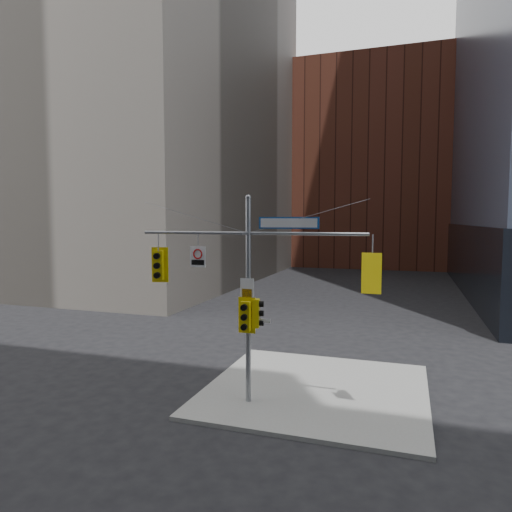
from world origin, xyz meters
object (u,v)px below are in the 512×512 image
Objects in this scene: traffic_light_west_arm at (159,265)px; street_sign_blade at (289,223)px; signal_assembly at (248,280)px; traffic_light_east_arm at (372,273)px; traffic_light_pole_front at (246,316)px; regulatory_sign_arm at (198,256)px; traffic_light_pole_side at (257,313)px.

traffic_light_west_arm is 5.13m from street_sign_blade.
traffic_light_east_arm is (4.10, 0.00, 0.38)m from signal_assembly.
traffic_light_pole_front is 2.73m from regulatory_sign_arm.
regulatory_sign_arm is at bearing -179.38° from signal_assembly.
traffic_light_pole_front reaches higher than traffic_light_pole_side.
street_sign_blade is at bearing 6.63° from traffic_light_pole_front.
street_sign_blade is 3.49m from regulatory_sign_arm.
traffic_light_west_arm is at bearing 1.70° from traffic_light_east_arm.
traffic_light_pole_side is 1.32× the size of regulatory_sign_arm.
traffic_light_west_arm reaches higher than traffic_light_pole_side.
traffic_light_pole_front is at bearing -5.23° from regulatory_sign_arm.
signal_assembly is 6.46× the size of traffic_light_pole_front.
street_sign_blade is (1.09, -0.01, 3.08)m from traffic_light_pole_side.
traffic_light_east_arm is at bearing -13.22° from traffic_light_west_arm.
signal_assembly reaches higher than traffic_light_pole_front.
regulatory_sign_arm is (-5.98, -0.02, 0.37)m from traffic_light_east_arm.
traffic_light_west_arm is 1.33× the size of traffic_light_pole_side.
traffic_light_pole_side is at bearing -13.11° from traffic_light_west_arm.
traffic_light_pole_side is 0.49× the size of street_sign_blade.
traffic_light_east_arm is at bearing 2.46° from regulatory_sign_arm.
traffic_light_pole_front is at bearing -17.74° from traffic_light_west_arm.
traffic_light_west_arm is at bearing 179.78° from signal_assembly.
traffic_light_west_arm is 3.83m from traffic_light_pole_front.
street_sign_blade reaches higher than traffic_light_west_arm.
signal_assembly is 2.40m from street_sign_blade.
traffic_light_west_arm is at bearing -178.94° from regulatory_sign_arm.
regulatory_sign_arm is (-1.88, -0.02, 0.76)m from signal_assembly.
traffic_light_pole_front is (-4.10, -0.27, -1.59)m from traffic_light_east_arm.
traffic_light_west_arm is at bearing 171.19° from traffic_light_pole_front.
regulatory_sign_arm is (-1.88, 0.25, 1.97)m from traffic_light_pole_front.
traffic_light_pole_side is at bearing 175.11° from street_sign_blade.
traffic_light_west_arm reaches higher than traffic_light_pole_front.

